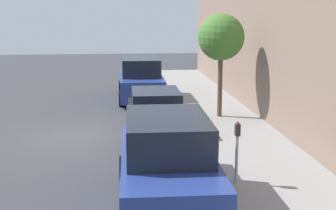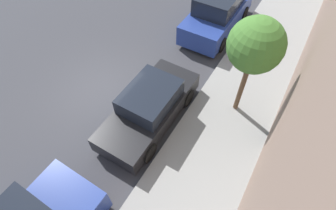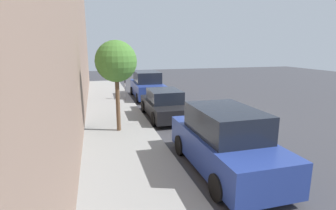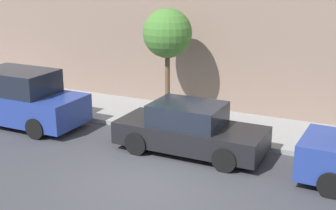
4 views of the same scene
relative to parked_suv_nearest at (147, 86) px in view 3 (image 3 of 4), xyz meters
The scene contains 7 objects.
ground_plane 6.40m from the parked_suv_nearest, 110.64° to the left, with size 60.00×60.00×0.00m, color #38383D.
sidewalk 6.60m from the parked_suv_nearest, 64.78° to the left, with size 3.04×32.00×0.15m.
parked_suv_nearest is the anchor object (origin of this frame).
parked_sedan_second 5.75m from the parked_suv_nearest, 87.98° to the left, with size 1.92×4.51×1.54m.
parked_suv_third 12.22m from the parked_suv_nearest, 90.04° to the left, with size 2.08×4.81×1.98m.
parking_meter_near 1.87m from the parked_suv_nearest, 23.09° to the left, with size 0.11×0.15×1.49m.
street_tree 8.56m from the parked_suv_nearest, 70.07° to the left, with size 1.75×1.75×3.91m.
Camera 3 is at (5.94, 13.14, 3.79)m, focal length 28.00 mm.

